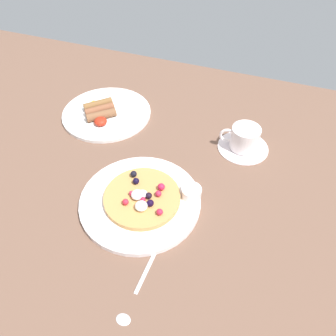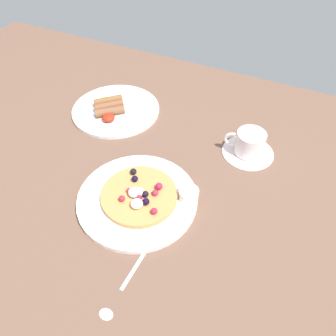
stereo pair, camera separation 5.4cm
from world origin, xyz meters
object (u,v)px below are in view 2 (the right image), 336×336
Objects in this scene: breakfast_plate at (116,110)px; coffee_cup at (249,142)px; pancake_plate at (137,199)px; syrup_ramekin at (188,195)px; teaspoon at (118,295)px; coffee_saucer at (248,152)px.

breakfast_plate is 0.44m from coffee_cup.
pancake_plate is 0.12m from syrup_ramekin.
pancake_plate is at bearing -156.14° from syrup_ramekin.
teaspoon is (-0.11, -0.50, -0.04)m from coffee_cup.
teaspoon is (-0.12, -0.50, -0.00)m from coffee_saucer.
coffee_saucer is at bearing 12.30° from coffee_cup.
syrup_ramekin reaches higher than teaspoon.
coffee_saucer is 0.04m from coffee_cup.
coffee_saucer is 0.52m from teaspoon.
coffee_cup is (0.44, -0.01, 0.03)m from breakfast_plate.
breakfast_plate reaches higher than teaspoon.
pancake_plate is 0.34m from coffee_saucer.
coffee_cup reaches higher than teaspoon.
teaspoon is at bearing -57.77° from breakfast_plate.
coffee_cup is at bearing -167.70° from coffee_saucer.
teaspoon is (0.32, -0.51, -0.00)m from breakfast_plate.
pancake_plate is 1.05× the size of breakfast_plate.
syrup_ramekin is 0.34× the size of coffee_saucer.
coffee_saucer is at bearing 77.00° from teaspoon.
breakfast_plate is (-0.24, 0.29, -0.00)m from pancake_plate.
breakfast_plate is 0.60m from teaspoon.
coffee_saucer is (0.44, -0.01, -0.00)m from breakfast_plate.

